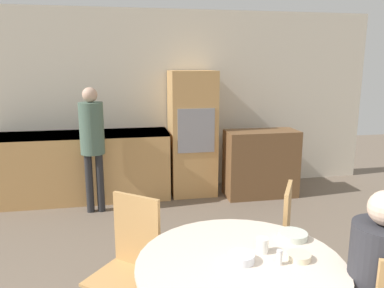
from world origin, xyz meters
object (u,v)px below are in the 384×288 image
at_px(sideboard, 261,163).
at_px(person_seated, 380,287).
at_px(bowl_near, 299,257).
at_px(bowl_centre, 241,258).
at_px(cup, 262,245).
at_px(bowl_far, 293,235).
at_px(oven_unit, 192,133).
at_px(chair_far_left, 130,258).
at_px(chair_far_right, 274,239).
at_px(person_standing, 92,136).

distance_m(sideboard, person_seated, 3.36).
height_order(bowl_near, bowl_centre, bowl_centre).
distance_m(cup, bowl_far, 0.29).
height_order(person_seated, cup, person_seated).
bearing_deg(oven_unit, chair_far_left, -109.43).
bearing_deg(bowl_centre, oven_unit, 83.91).
bearing_deg(chair_far_right, bowl_near, 16.37).
bearing_deg(sideboard, cup, -111.03).
bearing_deg(chair_far_right, chair_far_left, -56.14).
bearing_deg(sideboard, oven_unit, 161.19).
distance_m(sideboard, bowl_near, 3.20).
relative_size(sideboard, bowl_near, 7.58).
xyz_separation_m(person_standing, bowl_centre, (0.99, -2.83, -0.19)).
height_order(chair_far_right, bowl_near, chair_far_right).
bearing_deg(chair_far_left, person_seated, 3.55).
height_order(sideboard, person_standing, person_standing).
xyz_separation_m(sideboard, bowl_near, (-0.95, -3.04, 0.32)).
height_order(oven_unit, person_standing, oven_unit).
height_order(sideboard, cup, sideboard).
relative_size(chair_far_right, person_standing, 0.61).
xyz_separation_m(bowl_near, bowl_centre, (-0.33, 0.04, 0.01)).
distance_m(cup, bowl_near, 0.21).
distance_m(chair_far_left, bowl_far, 1.12).
bearing_deg(chair_far_left, sideboard, 90.53).
distance_m(chair_far_left, person_seated, 1.56).
xyz_separation_m(person_seated, person_standing, (-1.65, 3.11, 0.27)).
distance_m(oven_unit, bowl_near, 3.36).
distance_m(person_seated, bowl_near, 0.42).
relative_size(oven_unit, bowl_near, 13.26).
bearing_deg(chair_far_right, person_standing, -115.66).
height_order(sideboard, bowl_far, sideboard).
distance_m(oven_unit, bowl_centre, 3.34).
relative_size(oven_unit, person_seated, 1.42).
height_order(oven_unit, chair_far_right, oven_unit).
height_order(person_seated, person_standing, person_standing).
bearing_deg(bowl_near, person_seated, -36.45).
distance_m(oven_unit, cup, 3.25).
bearing_deg(bowl_near, chair_far_left, 145.42).
bearing_deg(bowl_centre, person_seated, -23.35).
bearing_deg(person_seated, bowl_far, 117.02).
bearing_deg(bowl_near, sideboard, 72.65).
distance_m(chair_far_right, person_standing, 2.65).
height_order(cup, bowl_far, cup).
distance_m(person_standing, bowl_centre, 3.00).
xyz_separation_m(chair_far_left, bowl_centre, (0.60, -0.60, 0.27)).
bearing_deg(cup, person_seated, -35.54).
distance_m(oven_unit, sideboard, 1.06).
xyz_separation_m(person_seated, bowl_near, (-0.34, 0.25, 0.07)).
distance_m(oven_unit, person_standing, 1.43).
relative_size(chair_far_left, person_standing, 0.61).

